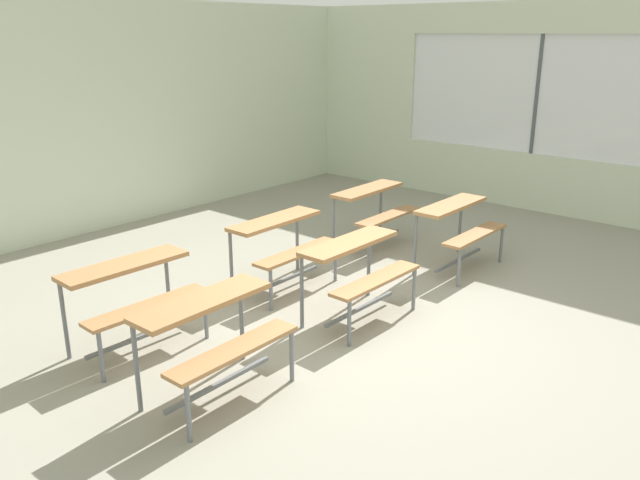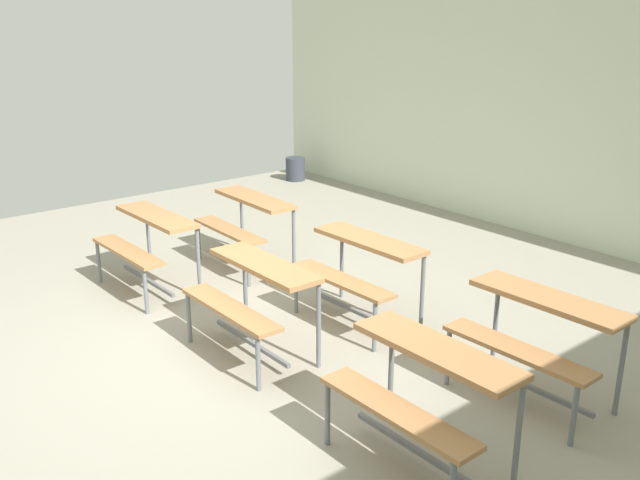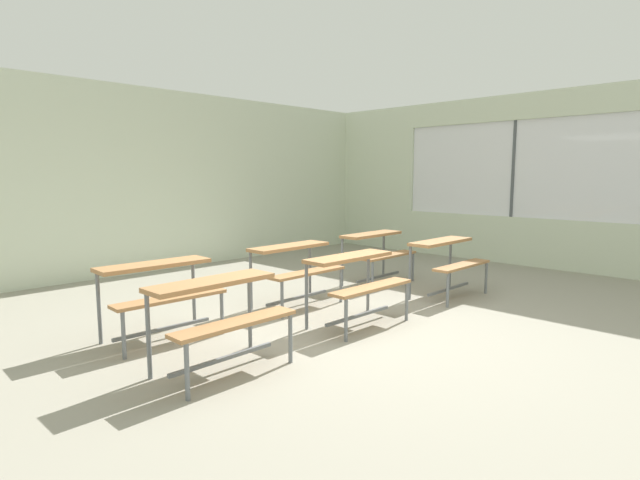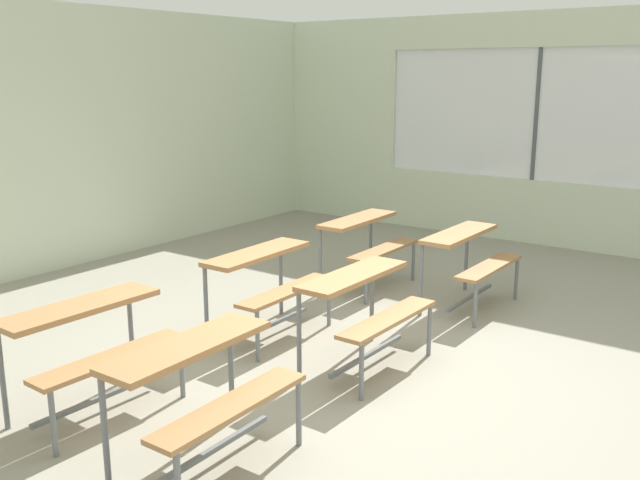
{
  "view_description": "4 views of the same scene",
  "coord_description": "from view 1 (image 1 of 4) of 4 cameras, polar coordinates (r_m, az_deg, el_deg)",
  "views": [
    {
      "loc": [
        -4.19,
        -3.24,
        2.58
      ],
      "look_at": [
        0.24,
        0.57,
        0.66
      ],
      "focal_mm": 35.65,
      "sensor_mm": 36.0,
      "label": 1
    },
    {
      "loc": [
        4.41,
        -2.73,
        2.61
      ],
      "look_at": [
        -0.48,
        1.3,
        0.52
      ],
      "focal_mm": 39.48,
      "sensor_mm": 36.0,
      "label": 2
    },
    {
      "loc": [
        -3.8,
        -3.3,
        1.6
      ],
      "look_at": [
        0.69,
        1.1,
        0.78
      ],
      "focal_mm": 28.0,
      "sensor_mm": 36.0,
      "label": 3
    },
    {
      "loc": [
        -4.15,
        -2.66,
        2.25
      ],
      "look_at": [
        1.07,
        1.13,
        0.7
      ],
      "focal_mm": 39.51,
      "sensor_mm": 36.0,
      "label": 4
    }
  ],
  "objects": [
    {
      "name": "wall_back",
      "position": [
        8.87,
        -21.03,
        10.04
      ],
      "size": [
        10.0,
        0.12,
        3.0
      ],
      "primitive_type": "cube",
      "color": "beige",
      "rests_on": "ground"
    },
    {
      "name": "desk_bench_r1c2",
      "position": [
        7.86,
        4.92,
        3.29
      ],
      "size": [
        1.11,
        0.61,
        0.74
      ],
      "rotation": [
        0.0,
        0.0,
        0.02
      ],
      "color": "#A87547",
      "rests_on": "ground"
    },
    {
      "name": "desk_bench_r0c2",
      "position": [
        7.29,
        12.38,
        1.73
      ],
      "size": [
        1.1,
        0.59,
        0.74
      ],
      "rotation": [
        0.0,
        0.0,
        -0.0
      ],
      "color": "#A87547",
      "rests_on": "ground"
    },
    {
      "name": "desk_bench_r0c0",
      "position": [
        4.68,
        -9.54,
        -7.6
      ],
      "size": [
        1.11,
        0.6,
        0.74
      ],
      "rotation": [
        0.0,
        0.0,
        0.01
      ],
      "color": "#A87547",
      "rests_on": "ground"
    },
    {
      "name": "desk_bench_r1c1",
      "position": [
        6.56,
        -3.37,
        0.28
      ],
      "size": [
        1.11,
        0.61,
        0.74
      ],
      "rotation": [
        0.0,
        0.0,
        0.02
      ],
      "color": "#A87547",
      "rests_on": "ground"
    },
    {
      "name": "desk_bench_r0c1",
      "position": [
        5.86,
        3.45,
        -1.96
      ],
      "size": [
        1.1,
        0.6,
        0.74
      ],
      "rotation": [
        0.0,
        0.0,
        -0.01
      ],
      "color": "#A87547",
      "rests_on": "ground"
    },
    {
      "name": "desk_bench_r1c0",
      "position": [
        5.53,
        -16.45,
        -3.99
      ],
      "size": [
        1.12,
        0.62,
        0.74
      ],
      "rotation": [
        0.0,
        0.0,
        -0.03
      ],
      "color": "#A87547",
      "rests_on": "ground"
    },
    {
      "name": "ground",
      "position": [
        5.91,
        2.72,
        -7.98
      ],
      "size": [
        10.0,
        9.0,
        0.05
      ],
      "primitive_type": "cube",
      "color": "gray"
    },
    {
      "name": "wall_right",
      "position": [
        9.77,
        22.23,
        10.24
      ],
      "size": [
        0.12,
        9.0,
        3.0
      ],
      "color": "beige",
      "rests_on": "ground"
    }
  ]
}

